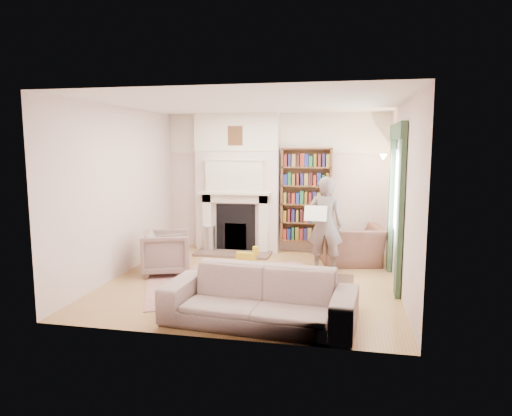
% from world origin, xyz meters
% --- Properties ---
extents(floor, '(4.50, 4.50, 0.00)m').
position_xyz_m(floor, '(0.00, 0.00, 0.00)').
color(floor, olive).
rests_on(floor, ground).
extents(ceiling, '(4.50, 4.50, 0.00)m').
position_xyz_m(ceiling, '(0.00, 0.00, 2.80)').
color(ceiling, white).
rests_on(ceiling, wall_back).
extents(wall_back, '(4.50, 0.00, 4.50)m').
position_xyz_m(wall_back, '(0.00, 2.25, 1.40)').
color(wall_back, beige).
rests_on(wall_back, floor).
extents(wall_front, '(4.50, 0.00, 4.50)m').
position_xyz_m(wall_front, '(0.00, -2.25, 1.40)').
color(wall_front, beige).
rests_on(wall_front, floor).
extents(wall_left, '(0.00, 4.50, 4.50)m').
position_xyz_m(wall_left, '(-2.25, 0.00, 1.40)').
color(wall_left, beige).
rests_on(wall_left, floor).
extents(wall_right, '(0.00, 4.50, 4.50)m').
position_xyz_m(wall_right, '(2.25, 0.00, 1.40)').
color(wall_right, beige).
rests_on(wall_right, floor).
extents(fireplace, '(1.70, 0.58, 2.80)m').
position_xyz_m(fireplace, '(-0.75, 2.05, 1.39)').
color(fireplace, beige).
rests_on(fireplace, floor).
extents(bookcase, '(1.00, 0.24, 1.85)m').
position_xyz_m(bookcase, '(0.65, 2.12, 1.18)').
color(bookcase, brown).
rests_on(bookcase, floor).
extents(window, '(0.02, 0.90, 1.30)m').
position_xyz_m(window, '(2.23, 0.40, 1.45)').
color(window, silver).
rests_on(window, wall_right).
extents(curtain_left, '(0.07, 0.32, 2.40)m').
position_xyz_m(curtain_left, '(2.20, -0.30, 1.20)').
color(curtain_left, '#2A412A').
rests_on(curtain_left, floor).
extents(curtain_right, '(0.07, 0.32, 2.40)m').
position_xyz_m(curtain_right, '(2.20, 1.10, 1.20)').
color(curtain_right, '#2A412A').
rests_on(curtain_right, floor).
extents(pelmet, '(0.09, 1.70, 0.24)m').
position_xyz_m(pelmet, '(2.19, 0.40, 2.38)').
color(pelmet, '#2A412A').
rests_on(pelmet, wall_right).
extents(wall_sconce, '(0.20, 0.24, 0.24)m').
position_xyz_m(wall_sconce, '(2.03, 1.50, 1.90)').
color(wall_sconce, gold).
rests_on(wall_sconce, wall_right).
extents(rug, '(3.37, 3.03, 0.01)m').
position_xyz_m(rug, '(-0.25, -0.16, 0.01)').
color(rug, '#BAA38D').
rests_on(rug, floor).
extents(armchair_reading, '(1.26, 1.15, 0.71)m').
position_xyz_m(armchair_reading, '(1.55, 1.38, 0.35)').
color(armchair_reading, '#512F2B').
rests_on(armchair_reading, floor).
extents(armchair_left, '(1.01, 0.99, 0.72)m').
position_xyz_m(armchair_left, '(-1.53, 0.14, 0.36)').
color(armchair_left, gray).
rests_on(armchair_left, floor).
extents(sofa, '(2.40, 1.11, 0.68)m').
position_xyz_m(sofa, '(0.44, -1.74, 0.34)').
color(sofa, '#BFB49D').
rests_on(sofa, floor).
extents(man_reading, '(0.62, 0.42, 1.65)m').
position_xyz_m(man_reading, '(1.10, 0.78, 0.82)').
color(man_reading, '#60524C').
rests_on(man_reading, floor).
extents(newspaper, '(0.38, 0.12, 0.25)m').
position_xyz_m(newspaper, '(0.95, 0.58, 1.04)').
color(newspaper, white).
rests_on(newspaper, man_reading).
extents(coffee_table, '(0.71, 0.46, 0.45)m').
position_xyz_m(coffee_table, '(1.22, -1.13, 0.23)').
color(coffee_table, black).
rests_on(coffee_table, floor).
extents(paraffin_heater, '(0.28, 0.28, 0.55)m').
position_xyz_m(paraffin_heater, '(-1.28, 1.75, 0.28)').
color(paraffin_heater, '#B8BBC0').
rests_on(paraffin_heater, floor).
extents(rocking_horse, '(0.54, 0.26, 0.46)m').
position_xyz_m(rocking_horse, '(-0.22, 0.46, 0.23)').
color(rocking_horse, gold).
rests_on(rocking_horse, rug).
extents(board_game, '(0.43, 0.43, 0.03)m').
position_xyz_m(board_game, '(-0.72, 0.07, 0.03)').
color(board_game, '#DEE651').
rests_on(board_game, rug).
extents(game_box_lid, '(0.37, 0.32, 0.05)m').
position_xyz_m(game_box_lid, '(-0.76, -0.12, 0.04)').
color(game_box_lid, '#9E2112').
rests_on(game_box_lid, rug).
extents(comic_annuals, '(0.67, 0.29, 0.02)m').
position_xyz_m(comic_annuals, '(0.14, -0.38, 0.02)').
color(comic_annuals, red).
rests_on(comic_annuals, rug).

